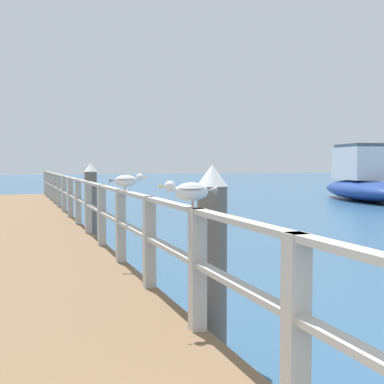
{
  "coord_description": "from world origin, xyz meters",
  "views": [
    {
      "loc": [
        -0.34,
        -0.09,
        1.82
      ],
      "look_at": [
        3.66,
        11.62,
        1.12
      ],
      "focal_mm": 50.38,
      "sensor_mm": 36.0,
      "label": 1
    }
  ],
  "objects_px": {
    "seagull_foreground": "(190,190)",
    "dock_piling_near": "(212,260)",
    "dock_piling_far": "(91,201)",
    "boat_0": "(364,181)",
    "seagull_background": "(126,180)"
  },
  "relations": [
    {
      "from": "dock_piling_near",
      "to": "dock_piling_far",
      "type": "xyz_separation_m",
      "value": [
        0.0,
        7.8,
        0.0
      ]
    },
    {
      "from": "seagull_foreground",
      "to": "seagull_background",
      "type": "relative_size",
      "value": 1.01
    },
    {
      "from": "dock_piling_near",
      "to": "dock_piling_far",
      "type": "distance_m",
      "value": 7.8
    },
    {
      "from": "dock_piling_near",
      "to": "dock_piling_far",
      "type": "height_order",
      "value": "same"
    },
    {
      "from": "boat_0",
      "to": "dock_piling_far",
      "type": "bearing_deg",
      "value": -135.43
    },
    {
      "from": "dock_piling_near",
      "to": "dock_piling_far",
      "type": "bearing_deg",
      "value": 90.0
    },
    {
      "from": "dock_piling_near",
      "to": "boat_0",
      "type": "xyz_separation_m",
      "value": [
        14.03,
        16.66,
        -0.01
      ]
    },
    {
      "from": "dock_piling_near",
      "to": "seagull_background",
      "type": "height_order",
      "value": "dock_piling_near"
    },
    {
      "from": "seagull_foreground",
      "to": "dock_piling_near",
      "type": "bearing_deg",
      "value": -26.43
    },
    {
      "from": "seagull_background",
      "to": "boat_0",
      "type": "relative_size",
      "value": 0.06
    },
    {
      "from": "dock_piling_near",
      "to": "boat_0",
      "type": "relative_size",
      "value": 0.22
    },
    {
      "from": "seagull_foreground",
      "to": "seagull_background",
      "type": "distance_m",
      "value": 2.59
    },
    {
      "from": "dock_piling_far",
      "to": "seagull_background",
      "type": "distance_m",
      "value": 5.78
    },
    {
      "from": "dock_piling_far",
      "to": "boat_0",
      "type": "xyz_separation_m",
      "value": [
        14.03,
        8.86,
        -0.01
      ]
    },
    {
      "from": "dock_piling_near",
      "to": "seagull_foreground",
      "type": "xyz_separation_m",
      "value": [
        -0.39,
        -0.52,
        0.68
      ]
    }
  ]
}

